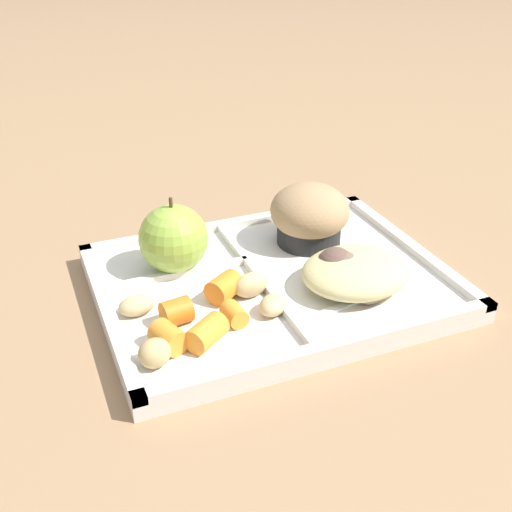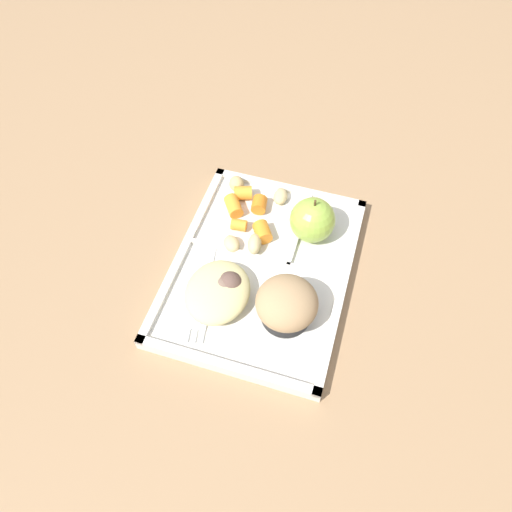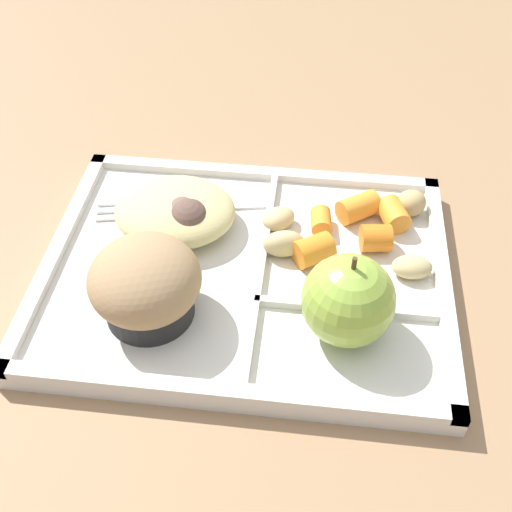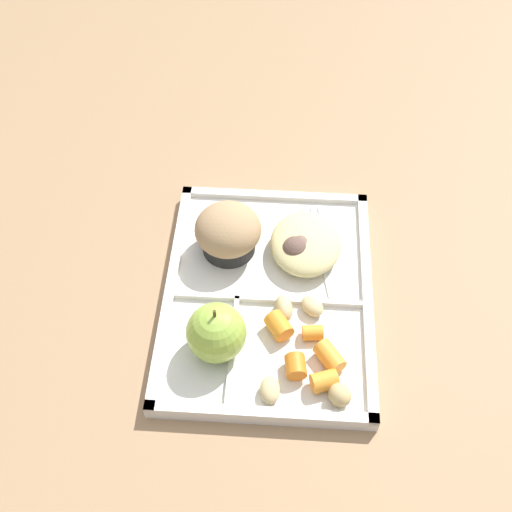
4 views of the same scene
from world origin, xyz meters
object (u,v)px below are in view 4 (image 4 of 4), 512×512
at_px(lunch_tray, 268,296).
at_px(bran_muffin, 228,232).
at_px(plastic_fork, 319,244).
at_px(green_apple, 216,333).

distance_m(lunch_tray, bran_muffin, 0.10).
height_order(lunch_tray, plastic_fork, lunch_tray).
relative_size(green_apple, plastic_fork, 0.49).
relative_size(lunch_tray, green_apple, 4.26).
relative_size(bran_muffin, plastic_fork, 0.53).
relative_size(lunch_tray, bran_muffin, 3.96).
height_order(bran_muffin, plastic_fork, bran_muffin).
xyz_separation_m(lunch_tray, green_apple, (-0.08, 0.06, 0.04)).
distance_m(lunch_tray, plastic_fork, 0.10).
xyz_separation_m(lunch_tray, plastic_fork, (0.08, -0.06, 0.01)).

